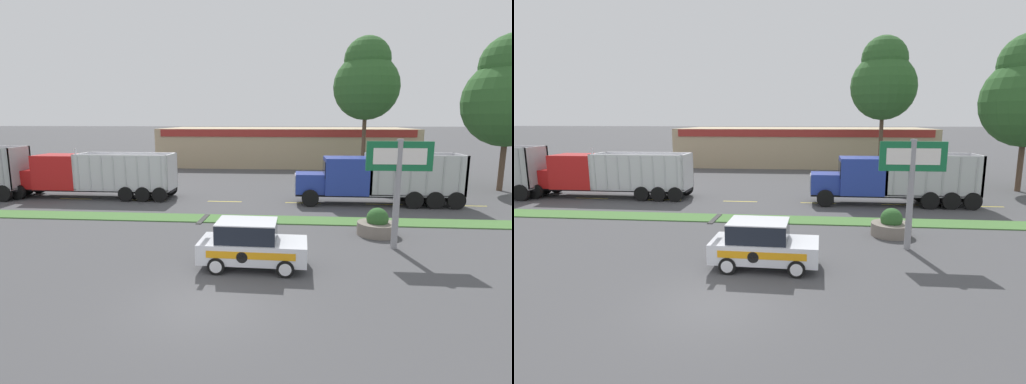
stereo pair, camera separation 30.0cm
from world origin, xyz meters
TOP-DOWN VIEW (x-y plane):
  - ground_plane at (0.00, 0.00)m, footprint 600.00×600.00m
  - grass_verge at (0.00, 10.55)m, footprint 120.00×1.81m
  - centre_line_1 at (-18.18, 15.45)m, footprint 2.40×0.14m
  - centre_line_2 at (-12.78, 15.45)m, footprint 2.40×0.14m
  - centre_line_3 at (-7.38, 15.45)m, footprint 2.40×0.14m
  - centre_line_4 at (-1.98, 15.45)m, footprint 2.40×0.14m
  - centre_line_5 at (3.42, 15.45)m, footprint 2.40×0.14m
  - centre_line_6 at (8.82, 15.45)m, footprint 2.40×0.14m
  - centre_line_7 at (14.22, 15.45)m, footprint 2.40×0.14m
  - dump_truck_lead at (-12.86, 16.11)m, footprint 12.04×2.72m
  - dump_truck_mid at (7.38, 15.50)m, footprint 10.75×2.67m
  - rally_car at (1.09, 3.24)m, footprint 4.13×2.07m
  - store_sign_post at (7.14, 6.07)m, footprint 2.76×0.28m
  - stone_planter at (6.83, 8.13)m, footprint 1.93×1.93m
  - store_building_backdrop at (1.92, 39.56)m, footprint 29.94×12.10m
  - tree_behind_left at (9.46, 27.81)m, footprint 6.10×6.10m

SIDE VIEW (x-z plane):
  - ground_plane at x=0.00m, z-range 0.00..0.00m
  - centre_line_1 at x=-18.18m, z-range 0.00..0.01m
  - centre_line_2 at x=-12.78m, z-range 0.00..0.01m
  - centre_line_3 at x=-7.38m, z-range 0.00..0.01m
  - centre_line_4 at x=-1.98m, z-range 0.00..0.01m
  - centre_line_5 at x=3.42m, z-range 0.00..0.01m
  - centre_line_6 at x=8.82m, z-range 0.00..0.01m
  - centre_line_7 at x=14.22m, z-range 0.00..0.01m
  - grass_verge at x=0.00m, z-range 0.00..0.06m
  - stone_planter at x=6.83m, z-range -0.19..1.17m
  - rally_car at x=1.09m, z-range -0.01..1.86m
  - dump_truck_lead at x=-12.86m, z-range -0.22..3.40m
  - dump_truck_mid at x=7.38m, z-range -0.07..3.32m
  - store_building_backdrop at x=1.92m, z-range 0.00..4.52m
  - store_sign_post at x=7.14m, z-range 1.02..5.82m
  - tree_behind_left at x=9.46m, z-range 2.60..15.75m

